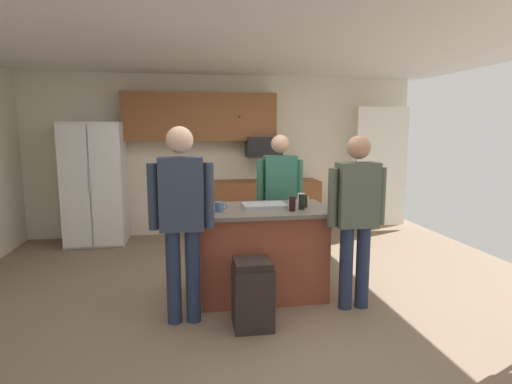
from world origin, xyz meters
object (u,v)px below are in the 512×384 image
Objects in this scene: microwave_over_range at (263,147)px; mug_ceramic_white at (302,198)px; refrigerator at (95,184)px; glass_short_whisky at (302,202)px; person_guest_right at (182,211)px; serving_tray at (264,206)px; glass_stout_tall at (304,201)px; mug_blue_stoneware at (219,207)px; trash_bin at (253,294)px; person_guest_left at (280,193)px; kitchen_island at (261,251)px; person_host_foreground at (356,211)px; glass_dark_ale at (292,204)px.

mug_ceramic_white is (0.02, -2.24, -0.47)m from microwave_over_range.
refrigerator is 12.05× the size of glass_short_whisky.
person_guest_right is 0.98m from serving_tray.
microwave_over_range is at bearing 89.24° from glass_stout_tall.
refrigerator is 14.68× the size of mug_blue_stoneware.
mug_ceramic_white is at bearing 54.17° from trash_bin.
glass_stout_tall reaches higher than trash_bin.
person_guest_left is at bearing 91.77° from glass_short_whisky.
mug_blue_stoneware is at bearing -163.25° from kitchen_island.
person_host_foreground is 0.62m from glass_dark_ale.
microwave_over_range is 2.59m from serving_tray.
refrigerator is at bearing 134.76° from glass_short_whisky.
mug_blue_stoneware is at bearing 14.53° from person_host_foreground.
glass_stout_tall is at bearing 46.41° from trash_bin.
person_host_foreground reaches higher than microwave_over_range.
kitchen_island is at bearing -48.45° from refrigerator.
trash_bin is at bearing -107.88° from serving_tray.
person_host_foreground is 0.56m from glass_short_whisky.
serving_tray is at bearing 16.23° from mug_blue_stoneware.
mug_blue_stoneware is 0.72m from glass_dark_ale.
trash_bin is (1.91, -3.10, -0.62)m from refrigerator.
person_guest_left is 13.31× the size of mug_blue_stoneware.
person_host_foreground is at bearing -31.69° from person_guest_right.
glass_stout_tall is at bearing 6.42° from mug_blue_stoneware.
glass_stout_tall is at bearing -3.94° from kitchen_island.
glass_dark_ale is 0.52m from mug_ceramic_white.
glass_short_whisky is (-0.44, 0.34, 0.04)m from person_host_foreground.
person_guest_left is at bearing 65.63° from serving_tray.
person_guest_left is 12.45× the size of glass_stout_tall.
person_guest_left is 1.71m from person_guest_right.
glass_stout_tall is 1.07× the size of mug_blue_stoneware.
trash_bin is at bearing -51.63° from person_guest_right.
refrigerator is at bearing 132.65° from glass_dark_ale.
glass_dark_ale is 0.99m from trash_bin.
person_guest_right is 0.96m from trash_bin.
refrigerator reaches higher than glass_short_whisky.
mug_blue_stoneware is at bearing 173.55° from glass_dark_ale.
glass_dark_ale is 0.33× the size of serving_tray.
refrigerator reaches higher than trash_bin.
person_guest_right is (-1.28, -3.02, -0.43)m from microwave_over_range.
person_guest_right is 3.99× the size of serving_tray.
mug_blue_stoneware is at bearing 179.15° from glass_short_whisky.
person_host_foreground reaches higher than mug_blue_stoneware.
glass_short_whisky is (0.39, -0.14, 0.53)m from kitchen_island.
refrigerator reaches higher than kitchen_island.
person_host_foreground is 2.75× the size of trash_bin.
mug_ceramic_white is (-0.33, 0.74, 0.01)m from person_host_foreground.
person_guest_right is at bearing -158.75° from glass_stout_tall.
mug_ceramic_white is (2.62, -2.12, 0.06)m from refrigerator.
glass_short_whisky reaches higher than kitchen_island.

